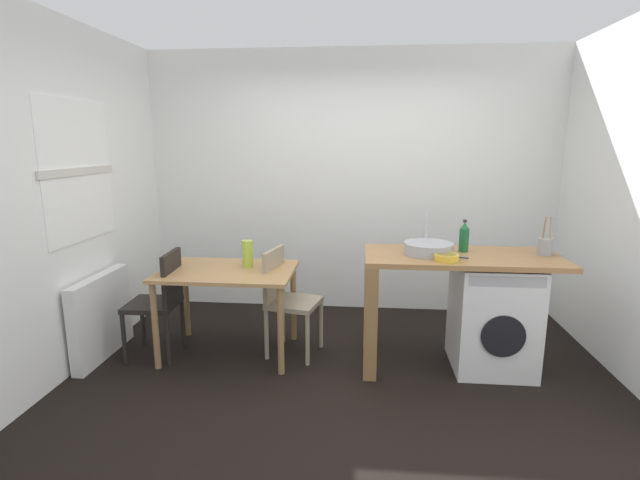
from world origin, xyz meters
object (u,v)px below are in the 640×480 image
mixing_bowl (446,257)px  utensil_crock (545,246)px  chair_person_seat (161,298)px  dining_table (228,281)px  chair_opposite (286,295)px  vase (248,254)px  bottle_tall_green (464,237)px  washing_machine (493,316)px

mixing_bowl → utensil_crock: utensil_crock is taller
chair_person_seat → utensil_crock: (3.06, 0.10, 0.48)m
mixing_bowl → chair_person_seat: bearing=176.2°
chair_person_seat → mixing_bowl: size_ratio=5.00×
dining_table → chair_opposite: chair_opposite is taller
utensil_crock → vase: bearing=177.6°
utensil_crock → bottle_tall_green: bearing=173.8°
dining_table → bottle_tall_green: size_ratio=4.30×
bottle_tall_green → utensil_crock: 0.61m
chair_person_seat → chair_opposite: bearing=-83.4°
bottle_tall_green → vase: bottle_tall_green is taller
washing_machine → vase: 2.05m
washing_machine → utensil_crock: (0.37, 0.05, 0.56)m
chair_opposite → bottle_tall_green: bottle_tall_green is taller
dining_table → washing_machine: (2.15, -0.05, -0.21)m
utensil_crock → mixing_bowl: bearing=-162.4°
dining_table → vase: 0.28m
chair_person_seat → washing_machine: (2.69, 0.05, -0.08)m
chair_person_seat → mixing_bowl: (2.28, -0.15, 0.44)m
dining_table → chair_opposite: (0.48, 0.07, -0.14)m
mixing_bowl → vase: bearing=167.6°
chair_person_seat → chair_opposite: 1.04m
utensil_crock → chair_opposite: bearing=178.2°
chair_person_seat → utensil_crock: utensil_crock is taller
mixing_bowl → vase: size_ratio=0.79×
dining_table → chair_opposite: bearing=7.9°
washing_machine → vase: vase is taller
dining_table → vase: size_ratio=4.85×
bottle_tall_green → vase: (-1.76, 0.03, -0.18)m
bottle_tall_green → mixing_bowl: bearing=-120.2°
chair_opposite → utensil_crock: bearing=100.7°
chair_opposite → vase: bearing=-83.4°
chair_opposite → vase: 0.48m
chair_person_seat → mixing_bowl: mixing_bowl is taller
chair_opposite → utensil_crock: utensil_crock is taller
chair_opposite → utensil_crock: 2.10m
bottle_tall_green → utensil_crock: bearing=-6.2°
dining_table → bottle_tall_green: (1.91, 0.07, 0.39)m
mixing_bowl → washing_machine: bearing=25.3°
chair_opposite → washing_machine: (1.67, -0.12, -0.08)m
mixing_bowl → bottle_tall_green: bearing=59.8°
mixing_bowl → utensil_crock: size_ratio=0.60×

